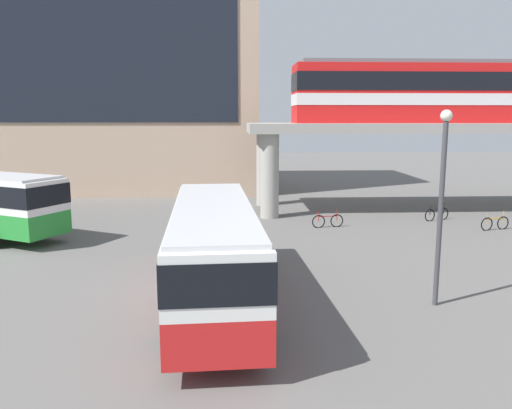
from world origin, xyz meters
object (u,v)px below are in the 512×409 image
at_px(train, 446,92).
at_px(bicycle_black, 437,214).
at_px(bus_main, 214,243).
at_px(bicycle_orange, 495,223).
at_px(bicycle_red, 328,221).
at_px(station_building, 63,62).

height_order(train, bicycle_black, train).
xyz_separation_m(bus_main, bicycle_orange, (14.65, 10.18, -1.63)).
xyz_separation_m(bicycle_red, bicycle_black, (6.73, 1.60, 0.00)).
xyz_separation_m(station_building, bus_main, (13.02, -27.83, -8.38)).
bearing_deg(train, station_building, 157.48).
distance_m(station_building, bicycle_red, 27.02).
distance_m(station_building, bus_main, 31.85).
height_order(bicycle_black, bicycle_orange, same).
relative_size(bicycle_red, bicycle_black, 1.06).
distance_m(bicycle_red, bicycle_black, 6.92).
xyz_separation_m(station_building, bicycle_black, (25.60, -14.96, -10.01)).
relative_size(train, bicycle_orange, 11.08).
height_order(station_building, bicycle_black, station_building).
height_order(station_building, bicycle_orange, station_building).
xyz_separation_m(train, bicycle_orange, (0.42, -6.35, -7.20)).
bearing_deg(station_building, bus_main, -64.92).
xyz_separation_m(bicycle_black, bicycle_orange, (2.08, -2.69, 0.00)).
bearing_deg(bicycle_red, station_building, 138.73).
xyz_separation_m(train, bicycle_red, (-8.39, -5.26, -7.20)).
bearing_deg(train, bicycle_black, -114.42).
height_order(bus_main, bicycle_red, bus_main).
height_order(station_building, bicycle_red, station_building).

